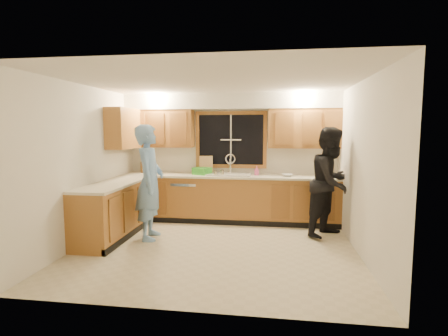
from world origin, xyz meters
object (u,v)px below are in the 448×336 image
object	(u,v)px
knife_block	(144,167)
soap_bottle	(257,171)
dishwasher	(187,200)
bowl	(287,175)
man	(150,182)
dish_crate	(202,171)
woman	(331,182)
stove	(97,219)
sink	(229,178)

from	to	relation	value
knife_block	soap_bottle	xyz separation A→B (m)	(2.32, -0.09, -0.02)
dishwasher	soap_bottle	bearing A→B (deg)	2.61
dishwasher	bowl	world-z (taller)	bowl
man	dishwasher	bearing A→B (deg)	-21.69
dish_crate	knife_block	bearing A→B (deg)	173.94
woman	bowl	world-z (taller)	woman
dishwasher	stove	distance (m)	2.04
man	bowl	bearing A→B (deg)	-70.41
man	soap_bottle	bearing A→B (deg)	-60.11
dishwasher	knife_block	size ratio (longest dim) A/B	3.64
knife_block	soap_bottle	size ratio (longest dim) A/B	1.26
dish_crate	man	bearing A→B (deg)	-115.89
man	woman	bearing A→B (deg)	-87.27
knife_block	man	bearing A→B (deg)	-103.84
dish_crate	dishwasher	bearing A→B (deg)	-176.91
sink	stove	bearing A→B (deg)	-134.61
sink	dish_crate	size ratio (longest dim) A/B	2.86
sink	soap_bottle	size ratio (longest dim) A/B	4.82
sink	bowl	bearing A→B (deg)	-3.99
woman	bowl	size ratio (longest dim) A/B	9.17
man	knife_block	world-z (taller)	man
sink	woman	world-z (taller)	woman
soap_bottle	woman	bearing A→B (deg)	-30.22
knife_block	dishwasher	bearing A→B (deg)	-47.09
knife_block	bowl	world-z (taller)	knife_block
sink	woman	bearing A→B (deg)	-21.04
dishwasher	woman	size ratio (longest dim) A/B	0.44
dish_crate	soap_bottle	distance (m)	1.08
stove	dish_crate	distance (m)	2.29
man	stove	bearing A→B (deg)	122.71
woman	dish_crate	bearing A→B (deg)	111.83
woman	soap_bottle	distance (m)	1.49
dishwasher	soap_bottle	xyz separation A→B (m)	(1.39, 0.06, 0.60)
sink	knife_block	size ratio (longest dim) A/B	3.82
sink	knife_block	distance (m)	1.80
woman	bowl	distance (m)	0.94
sink	woman	xyz separation A→B (m)	(1.83, -0.70, 0.06)
man	soap_bottle	size ratio (longest dim) A/B	10.57
stove	knife_block	bearing A→B (deg)	89.55
dish_crate	stove	bearing A→B (deg)	-124.64
knife_block	dish_crate	size ratio (longest dim) A/B	0.75
man	woman	xyz separation A→B (m)	(2.98, 0.57, -0.02)
stove	soap_bottle	distance (m)	3.05
stove	soap_bottle	size ratio (longest dim) A/B	5.04
dish_crate	bowl	distance (m)	1.66
dish_crate	woman	bearing A→B (deg)	-16.60
stove	woman	world-z (taller)	woman
stove	woman	size ratio (longest dim) A/B	0.49
sink	dishwasher	bearing A→B (deg)	-179.01
stove	dishwasher	bearing A→B (deg)	62.31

